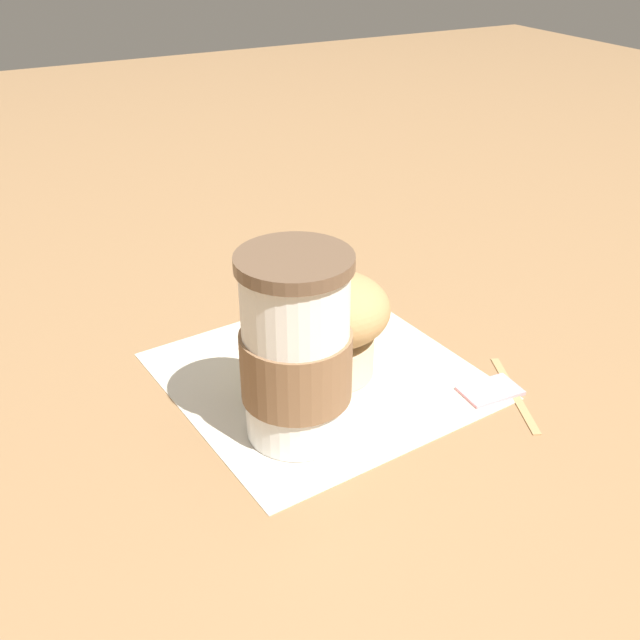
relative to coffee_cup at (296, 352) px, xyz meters
The scene contains 7 objects.
ground_plane 0.11m from the coffee_cup, 40.81° to the right, with size 3.00×3.00×0.00m, color #936D47.
paper_napkin 0.11m from the coffee_cup, 40.81° to the right, with size 0.25×0.25×0.00m, color beige.
coffee_cup is the anchor object (origin of this frame).
muffin 0.09m from the coffee_cup, 47.02° to the right, with size 0.10×0.10×0.09m.
banana 0.10m from the coffee_cup, 16.57° to the right, with size 0.12×0.11×0.03m.
sugar_packet 0.18m from the coffee_cup, 100.01° to the right, with size 0.05×0.03×0.01m, color pink.
wooden_stirrer 0.20m from the coffee_cup, 102.68° to the right, with size 0.11×0.01×0.00m, color tan.
Camera 1 is at (-0.48, 0.25, 0.37)m, focal length 42.00 mm.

